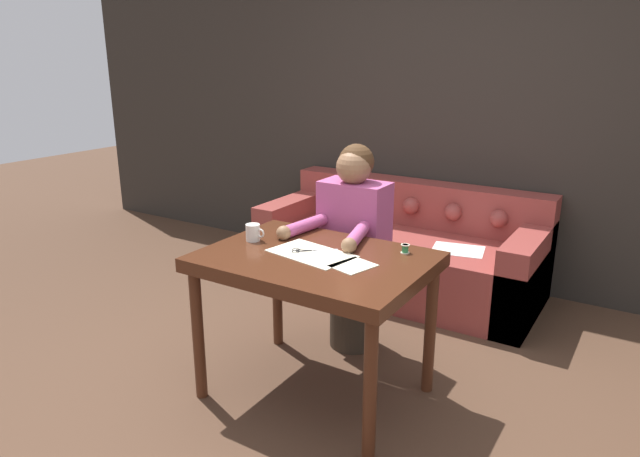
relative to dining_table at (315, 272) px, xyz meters
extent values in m
plane|color=#4C3323|center=(0.07, 0.00, -0.69)|extent=(16.00, 16.00, 0.00)
cube|color=#2D2823|center=(0.07, 2.02, 0.61)|extent=(8.00, 0.06, 2.60)
cube|color=#472314|center=(0.00, 0.00, 0.05)|extent=(1.10, 0.80, 0.07)
cylinder|color=#472314|center=(-0.49, -0.34, -0.33)|extent=(0.06, 0.06, 0.71)
cylinder|color=#472314|center=(0.49, -0.34, -0.33)|extent=(0.06, 0.06, 0.71)
cylinder|color=#472314|center=(-0.49, 0.34, -0.33)|extent=(0.06, 0.06, 0.71)
cylinder|color=#472314|center=(0.49, 0.34, -0.33)|extent=(0.06, 0.06, 0.71)
cube|color=brown|center=(-0.23, 1.52, -0.47)|extent=(2.07, 0.90, 0.44)
cube|color=brown|center=(-0.23, 1.86, -0.08)|extent=(2.07, 0.22, 0.34)
cube|color=brown|center=(-1.16, 1.52, -0.39)|extent=(0.20, 0.90, 0.60)
cube|color=brown|center=(0.71, 1.52, -0.39)|extent=(0.20, 0.90, 0.60)
sphere|color=brown|center=(-0.90, 1.73, -0.08)|extent=(0.13, 0.13, 0.13)
sphere|color=brown|center=(-0.56, 1.73, -0.08)|extent=(0.13, 0.13, 0.13)
sphere|color=brown|center=(-0.23, 1.73, -0.08)|extent=(0.13, 0.13, 0.13)
sphere|color=brown|center=(0.11, 1.73, -0.08)|extent=(0.13, 0.13, 0.13)
sphere|color=brown|center=(0.44, 1.73, -0.08)|extent=(0.13, 0.13, 0.13)
cube|color=white|center=(0.27, 1.41, -0.25)|extent=(0.39, 0.33, 0.00)
cylinder|color=#33281E|center=(-0.09, 0.57, -0.44)|extent=(0.28, 0.28, 0.50)
cube|color=#B24C84|center=(-0.09, 0.57, 0.08)|extent=(0.39, 0.22, 0.53)
sphere|color=#896042|center=(-0.09, 0.55, 0.43)|extent=(0.20, 0.20, 0.20)
sphere|color=#472D19|center=(-0.09, 0.58, 0.46)|extent=(0.20, 0.20, 0.20)
cylinder|color=#B24C84|center=(-0.26, 0.29, 0.12)|extent=(0.11, 0.34, 0.07)
sphere|color=#896042|center=(-0.28, 0.13, 0.12)|extent=(0.08, 0.08, 0.08)
cylinder|color=#B24C84|center=(0.07, 0.29, 0.12)|extent=(0.16, 0.34, 0.07)
sphere|color=#896042|center=(0.12, 0.13, 0.12)|extent=(0.08, 0.08, 0.08)
cube|color=beige|center=(-0.03, 0.01, 0.09)|extent=(0.46, 0.32, 0.00)
cube|color=beige|center=(0.23, -0.03, 0.09)|extent=(0.21, 0.23, 0.00)
cube|color=silver|center=(0.01, 0.08, 0.09)|extent=(0.11, 0.10, 0.00)
cube|color=black|center=(-0.07, 0.01, 0.09)|extent=(0.07, 0.06, 0.00)
torus|color=black|center=(-0.11, -0.01, 0.09)|extent=(0.04, 0.04, 0.01)
cube|color=silver|center=(0.02, 0.06, 0.09)|extent=(0.13, 0.06, 0.00)
cube|color=black|center=(-0.08, 0.03, 0.09)|extent=(0.08, 0.04, 0.00)
torus|color=black|center=(-0.12, 0.01, 0.09)|extent=(0.04, 0.04, 0.01)
cylinder|color=silver|center=(-0.04, 0.04, 0.09)|extent=(0.01, 0.01, 0.01)
cylinder|color=silver|center=(-0.41, 0.02, 0.13)|extent=(0.08, 0.08, 0.09)
torus|color=silver|center=(-0.36, 0.02, 0.14)|extent=(0.05, 0.01, 0.05)
cylinder|color=#338C4C|center=(0.36, 0.27, 0.11)|extent=(0.03, 0.03, 0.04)
cylinder|color=beige|center=(0.36, 0.27, 0.13)|extent=(0.04, 0.04, 0.00)
cylinder|color=beige|center=(0.36, 0.27, 0.09)|extent=(0.04, 0.04, 0.00)
camera|label=1|loc=(1.43, -2.23, 1.04)|focal=32.00mm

